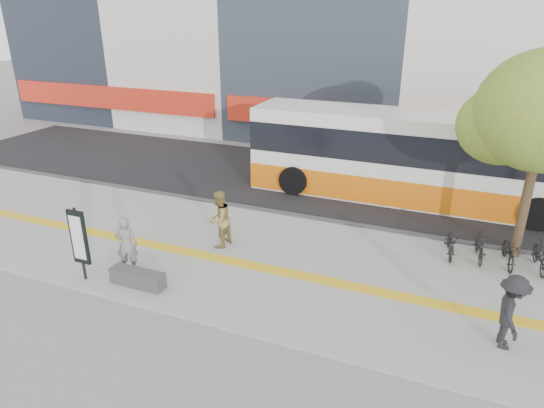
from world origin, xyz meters
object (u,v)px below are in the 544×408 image
at_px(bus, 413,160).
at_px(signboard, 79,238).
at_px(seated_woman, 127,245).
at_px(pedestrian_dark, 511,312).
at_px(pedestrian_tan, 219,219).
at_px(street_tree, 543,113).
at_px(bench, 138,278).

bearing_deg(bus, signboard, -127.49).
distance_m(seated_woman, pedestrian_dark, 10.08).
bearing_deg(pedestrian_dark, pedestrian_tan, 70.75).
distance_m(street_tree, pedestrian_tan, 9.94).
bearing_deg(bus, pedestrian_dark, -69.28).
distance_m(street_tree, seated_woman, 12.37).
distance_m(bench, street_tree, 12.23).
bearing_deg(bus, pedestrian_tan, -127.15).
height_order(seated_woman, pedestrian_tan, pedestrian_tan).
height_order(signboard, pedestrian_dark, signboard).
xyz_separation_m(street_tree, seated_woman, (-10.50, -5.47, -3.57)).
distance_m(seated_woman, pedestrian_tan, 2.98).
bearing_deg(pedestrian_dark, signboard, 90.85).
relative_size(signboard, bus, 0.17).
height_order(street_tree, bus, street_tree).
bearing_deg(pedestrian_tan, seated_woman, -27.74).
height_order(signboard, pedestrian_tan, signboard).
bearing_deg(bus, bench, -122.05).
bearing_deg(bench, street_tree, 31.62).
distance_m(signboard, pedestrian_dark, 11.03).
distance_m(bench, pedestrian_tan, 3.23).
xyz_separation_m(bench, pedestrian_dark, (9.34, 1.06, 0.68)).
height_order(street_tree, pedestrian_tan, street_tree).
height_order(bench, signboard, signboard).
height_order(street_tree, pedestrian_dark, street_tree).
relative_size(seated_woman, pedestrian_tan, 0.91).
bearing_deg(signboard, bench, 10.81).
relative_size(street_tree, bus, 0.49).
relative_size(street_tree, seated_woman, 3.67).
height_order(seated_woman, pedestrian_dark, pedestrian_dark).
height_order(signboard, street_tree, street_tree).
relative_size(bench, signboard, 0.73).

